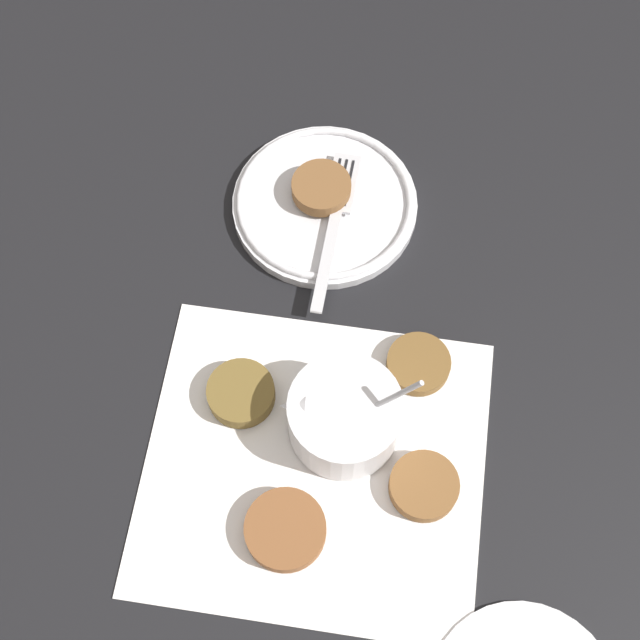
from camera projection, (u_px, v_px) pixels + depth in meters
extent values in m
plane|color=black|center=(292.00, 457.00, 0.84)|extent=(4.00, 4.00, 0.00)
cube|color=white|center=(314.00, 465.00, 0.84)|extent=(0.34, 0.32, 0.00)
cylinder|color=silver|center=(345.00, 417.00, 0.82)|extent=(0.11, 0.11, 0.06)
cylinder|color=orange|center=(344.00, 421.00, 0.83)|extent=(0.09, 0.09, 0.03)
cone|color=silver|center=(290.00, 406.00, 0.81)|extent=(0.02, 0.02, 0.02)
cylinder|color=silver|center=(381.00, 403.00, 0.79)|extent=(0.07, 0.01, 0.10)
cylinder|color=brown|center=(241.00, 393.00, 0.85)|extent=(0.07, 0.07, 0.02)
cylinder|color=brown|center=(283.00, 530.00, 0.80)|extent=(0.07, 0.07, 0.02)
cylinder|color=brown|center=(424.00, 486.00, 0.82)|extent=(0.06, 0.06, 0.02)
cylinder|color=brown|center=(418.00, 364.00, 0.87)|extent=(0.06, 0.06, 0.02)
cylinder|color=silver|center=(325.00, 205.00, 0.95)|extent=(0.20, 0.20, 0.01)
torus|color=silver|center=(325.00, 201.00, 0.94)|extent=(0.19, 0.19, 0.01)
cylinder|color=brown|center=(321.00, 188.00, 0.94)|extent=(0.06, 0.06, 0.02)
cube|color=silver|center=(327.00, 261.00, 0.91)|extent=(0.03, 0.12, 0.00)
cube|color=silver|center=(342.00, 183.00, 0.95)|extent=(0.04, 0.08, 0.00)
cube|color=black|center=(349.00, 183.00, 0.94)|extent=(0.01, 0.06, 0.00)
cube|color=black|center=(342.00, 182.00, 0.94)|extent=(0.01, 0.06, 0.00)
cube|color=black|center=(336.00, 181.00, 0.95)|extent=(0.01, 0.06, 0.00)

